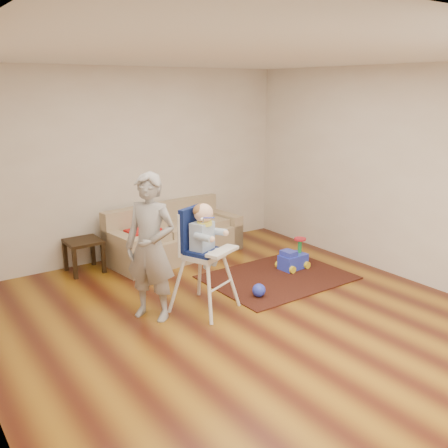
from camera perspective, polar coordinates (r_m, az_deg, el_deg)
ground at (r=5.41m, az=2.47°, el=-11.20°), size 5.50×5.50×0.00m
room_envelope at (r=5.29m, az=-0.78°, el=9.47°), size 5.04×5.52×2.72m
sofa at (r=7.31m, az=-5.59°, el=-0.88°), size 2.07×1.06×0.76m
side_table at (r=6.99m, az=-15.69°, el=-3.53°), size 0.45×0.45×0.45m
area_rug at (r=6.62m, az=6.14°, el=-6.07°), size 1.81×1.37×0.01m
ride_on_toy at (r=6.88m, az=7.91°, el=-3.40°), size 0.40×0.30×0.41m
toy_ball at (r=5.98m, az=4.01°, el=-7.55°), size 0.16×0.16×0.16m
high_chair at (r=5.50m, az=-2.30°, el=-4.05°), size 0.74×0.74×1.23m
adult at (r=5.30m, az=-8.39°, el=-2.68°), size 0.64×0.69×1.59m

